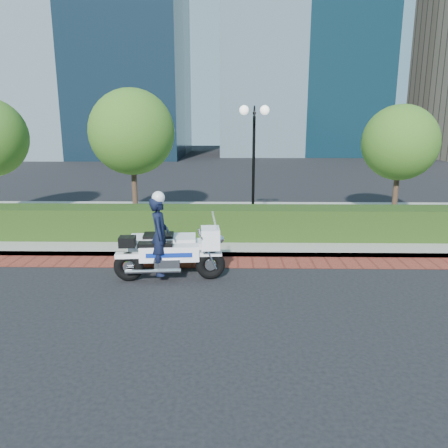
{
  "coord_description": "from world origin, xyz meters",
  "views": [
    {
      "loc": [
        0.23,
        -10.08,
        3.85
      ],
      "look_at": [
        0.03,
        1.93,
        1.0
      ],
      "focal_mm": 35.0,
      "sensor_mm": 36.0,
      "label": 1
    }
  ],
  "objects_px": {
    "tree_b": "(132,132)",
    "tree_c": "(400,143)",
    "lamppost": "(254,147)",
    "police_motorcycle": "(166,246)"
  },
  "relations": [
    {
      "from": "tree_c",
      "to": "tree_b",
      "type": "bearing_deg",
      "value": 180.0
    },
    {
      "from": "lamppost",
      "to": "tree_c",
      "type": "distance_m",
      "value": 5.65
    },
    {
      "from": "tree_c",
      "to": "police_motorcycle",
      "type": "bearing_deg",
      "value": -142.85
    },
    {
      "from": "police_motorcycle",
      "to": "tree_c",
      "type": "bearing_deg",
      "value": 32.32
    },
    {
      "from": "tree_b",
      "to": "tree_c",
      "type": "distance_m",
      "value": 10.01
    },
    {
      "from": "tree_b",
      "to": "police_motorcycle",
      "type": "xyz_separation_m",
      "value": [
        2.07,
        -6.0,
        -2.67
      ]
    },
    {
      "from": "lamppost",
      "to": "tree_b",
      "type": "xyz_separation_m",
      "value": [
        -4.5,
        1.3,
        0.48
      ]
    },
    {
      "from": "lamppost",
      "to": "tree_b",
      "type": "height_order",
      "value": "tree_b"
    },
    {
      "from": "lamppost",
      "to": "tree_b",
      "type": "bearing_deg",
      "value": 163.89
    },
    {
      "from": "tree_b",
      "to": "tree_c",
      "type": "xyz_separation_m",
      "value": [
        10.0,
        -0.0,
        -0.39
      ]
    }
  ]
}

